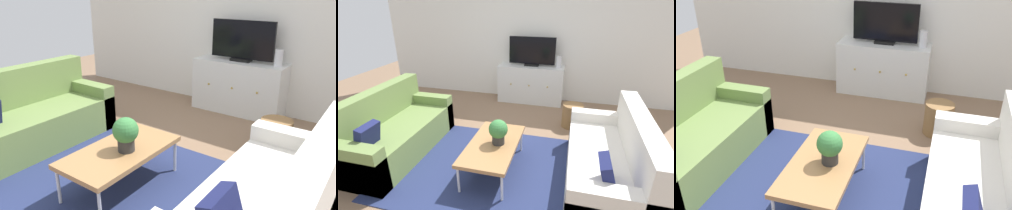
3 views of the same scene
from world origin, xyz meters
TOP-DOWN VIEW (x-y plane):
  - ground_plane at (0.00, 0.00)m, footprint 10.00×10.00m
  - wall_back at (0.00, 2.55)m, footprint 6.40×0.12m
  - area_rug at (0.00, -0.15)m, footprint 2.50×1.90m
  - couch_left_side at (-1.43, -0.10)m, footprint 0.80×1.78m
  - couch_right_side at (1.43, -0.10)m, footprint 0.80×1.78m
  - coffee_table at (0.05, -0.16)m, footprint 0.58×1.08m
  - potted_plant at (0.11, -0.15)m, footprint 0.23×0.23m
  - tv_console at (0.09, 2.27)m, footprint 1.31×0.47m
  - flat_screen_tv at (0.09, 2.29)m, footprint 0.91×0.16m
  - glass_vase at (0.63, 2.27)m, footprint 0.11×0.11m
  - wicker_basket at (0.97, 1.32)m, footprint 0.34×0.34m

SIDE VIEW (x-z plane):
  - ground_plane at x=0.00m, z-range 0.00..0.00m
  - area_rug at x=0.00m, z-range 0.00..0.01m
  - wicker_basket at x=0.97m, z-range 0.00..0.39m
  - couch_left_side at x=-1.43m, z-range -0.15..0.73m
  - couch_right_side at x=1.43m, z-range -0.15..0.73m
  - coffee_table at x=0.05m, z-range 0.16..0.55m
  - tv_console at x=0.09m, z-range 0.00..0.76m
  - potted_plant at x=0.11m, z-range 0.40..0.71m
  - glass_vase at x=0.63m, z-range 0.76..0.99m
  - flat_screen_tv at x=0.09m, z-range 0.76..1.33m
  - wall_back at x=0.00m, z-range 0.00..2.70m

